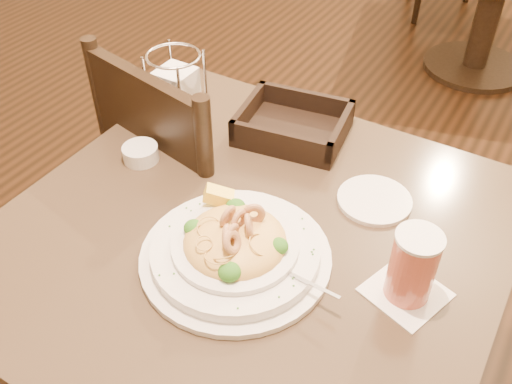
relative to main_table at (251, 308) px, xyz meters
The scene contains 8 objects.
main_table is the anchor object (origin of this frame).
dining_chair_near 0.41m from the main_table, 140.83° to the left, with size 0.49×0.49×0.93m.
pasta_bowl 0.28m from the main_table, 78.73° to the right, with size 0.38×0.34×0.11m.
drink_glass 0.43m from the main_table, ahead, with size 0.15×0.15×0.13m.
bread_basket 0.41m from the main_table, 104.00° to the left, with size 0.26×0.22×0.06m.
napkin_caddy 0.49m from the main_table, 147.14° to the left, with size 0.12×0.12×0.19m.
side_plate 0.35m from the main_table, 48.99° to the left, with size 0.15×0.15×0.01m, color white.
butter_ramekin 0.41m from the main_table, 168.76° to the left, with size 0.08×0.08×0.03m, color white.
Camera 1 is at (0.40, -0.64, 1.50)m, focal length 40.00 mm.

